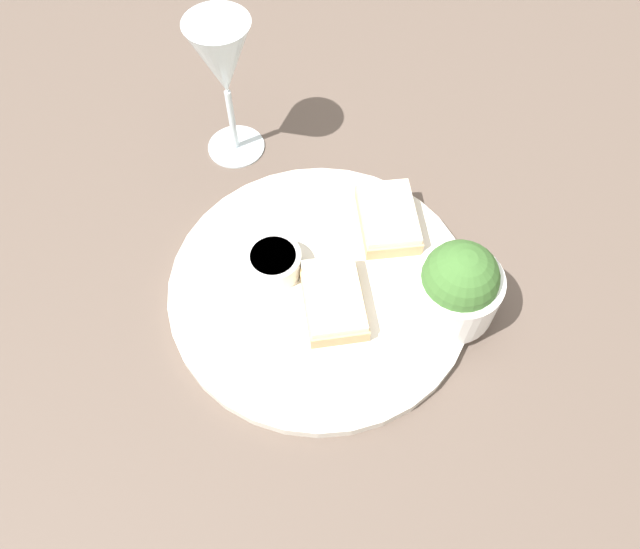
# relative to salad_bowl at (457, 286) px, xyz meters

# --- Properties ---
(ground_plane) EXTENTS (4.00, 4.00, 0.00)m
(ground_plane) POSITION_rel_salad_bowl_xyz_m (0.05, 0.13, -0.06)
(ground_plane) COLOR brown
(dinner_plate) EXTENTS (0.33, 0.33, 0.01)m
(dinner_plate) POSITION_rel_salad_bowl_xyz_m (0.05, 0.13, -0.05)
(dinner_plate) COLOR silver
(dinner_plate) RESTS_ON ground_plane
(salad_bowl) EXTENTS (0.09, 0.09, 0.10)m
(salad_bowl) POSITION_rel_salad_bowl_xyz_m (0.00, 0.00, 0.00)
(salad_bowl) COLOR white
(salad_bowl) RESTS_ON dinner_plate
(sauce_ramekin) EXTENTS (0.06, 0.06, 0.03)m
(sauce_ramekin) POSITION_rel_salad_bowl_xyz_m (0.08, 0.18, -0.03)
(sauce_ramekin) COLOR white
(sauce_ramekin) RESTS_ON dinner_plate
(cheese_toast_near) EXTENTS (0.10, 0.07, 0.03)m
(cheese_toast_near) POSITION_rel_salad_bowl_xyz_m (0.12, 0.04, -0.03)
(cheese_toast_near) COLOR tan
(cheese_toast_near) RESTS_ON dinner_plate
(cheese_toast_far) EXTENTS (0.10, 0.06, 0.03)m
(cheese_toast_far) POSITION_rel_salad_bowl_xyz_m (0.02, 0.12, -0.03)
(cheese_toast_far) COLOR tan
(cheese_toast_far) RESTS_ON dinner_plate
(wine_glass) EXTENTS (0.07, 0.07, 0.18)m
(wine_glass) POSITION_rel_salad_bowl_xyz_m (0.28, 0.20, 0.07)
(wine_glass) COLOR silver
(wine_glass) RESTS_ON ground_plane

